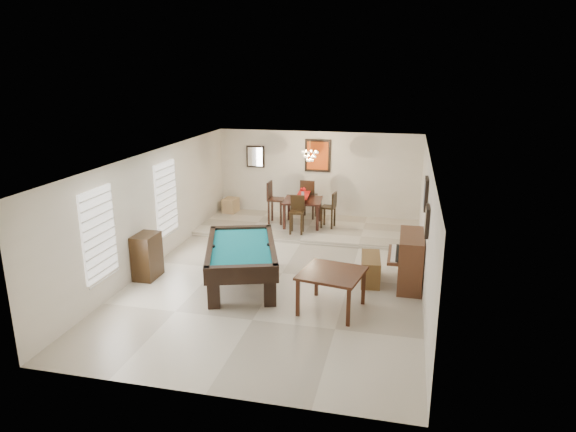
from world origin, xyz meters
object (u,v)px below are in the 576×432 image
at_px(dining_table, 303,210).
at_px(dining_chair_south, 297,215).
at_px(apothecary_chest, 147,256).
at_px(upright_piano, 404,260).
at_px(piano_bench, 370,269).
at_px(corner_bench, 231,205).
at_px(chandelier, 310,152).
at_px(flower_vase, 303,191).
at_px(dining_chair_east, 328,210).
at_px(dining_chair_north, 309,199).
at_px(square_table, 332,291).
at_px(pool_table, 242,265).
at_px(dining_chair_west, 276,203).

relative_size(dining_table, dining_chair_south, 1.04).
bearing_deg(apothecary_chest, upright_piano, 9.09).
bearing_deg(upright_piano, piano_bench, 177.73).
xyz_separation_m(dining_chair_south, corner_bench, (-2.40, 1.58, -0.29)).
distance_m(dining_chair_south, corner_bench, 2.89).
xyz_separation_m(piano_bench, apothecary_chest, (-4.69, -0.89, 0.21)).
bearing_deg(chandelier, flower_vase, 159.75).
xyz_separation_m(dining_chair_east, chandelier, (-0.52, -0.04, 1.58)).
bearing_deg(dining_chair_north, dining_chair_south, 93.15).
bearing_deg(corner_bench, dining_chair_north, -1.19).
xyz_separation_m(square_table, dining_table, (-1.52, 4.78, 0.17)).
bearing_deg(pool_table, dining_chair_east, 55.26).
bearing_deg(dining_chair_north, dining_table, 92.65).
distance_m(piano_bench, dining_table, 3.90).
relative_size(square_table, dining_chair_south, 1.10).
distance_m(pool_table, upright_piano, 3.37).
xyz_separation_m(pool_table, apothecary_chest, (-2.09, -0.10, 0.07)).
relative_size(pool_table, dining_chair_north, 2.21).
xyz_separation_m(flower_vase, dining_chair_east, (0.72, -0.03, -0.48)).
bearing_deg(dining_table, flower_vase, 0.00).
bearing_deg(upright_piano, flower_vase, 130.49).
xyz_separation_m(flower_vase, dining_chair_south, (-0.01, -0.75, -0.47)).
bearing_deg(square_table, piano_bench, 68.17).
relative_size(dining_chair_south, corner_bench, 2.09).
distance_m(square_table, dining_chair_east, 4.83).
xyz_separation_m(dining_table, corner_bench, (-2.41, 0.83, -0.21)).
bearing_deg(dining_chair_south, dining_chair_east, 40.29).
relative_size(piano_bench, corner_bench, 2.08).
bearing_deg(dining_table, upright_piano, -49.51).
distance_m(square_table, flower_vase, 5.07).
distance_m(dining_table, corner_bench, 2.56).
relative_size(flower_vase, dining_chair_north, 0.19).
relative_size(piano_bench, dining_chair_east, 1.01).
height_order(piano_bench, flower_vase, flower_vase).
bearing_deg(flower_vase, corner_bench, 160.98).
relative_size(dining_chair_north, chandelier, 1.92).
bearing_deg(square_table, corner_bench, 124.99).
distance_m(dining_chair_north, corner_bench, 2.47).
bearing_deg(square_table, flower_vase, 107.59).
bearing_deg(upright_piano, dining_chair_east, 122.62).
distance_m(dining_table, dining_chair_west, 0.79).
height_order(flower_vase, corner_bench, flower_vase).
relative_size(pool_table, flower_vase, 11.39).
bearing_deg(corner_bench, dining_chair_east, -15.35).
relative_size(square_table, flower_vase, 4.93).
xyz_separation_m(pool_table, flower_vase, (0.48, 4.05, 0.67)).
xyz_separation_m(square_table, chandelier, (-1.32, 4.71, 1.82)).
xyz_separation_m(dining_chair_south, dining_chair_north, (0.04, 1.53, 0.07)).
bearing_deg(chandelier, square_table, -74.34).
xyz_separation_m(piano_bench, chandelier, (-1.93, 3.19, 1.92)).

